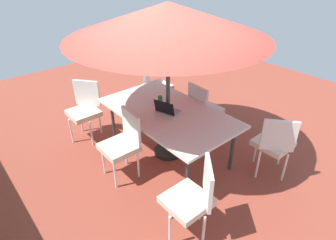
% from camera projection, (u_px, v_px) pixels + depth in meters
% --- Properties ---
extents(ground_plane, '(10.00, 10.00, 0.02)m').
position_uv_depth(ground_plane, '(168.00, 153.00, 4.60)').
color(ground_plane, brown).
extents(dining_table, '(2.09, 1.18, 0.76)m').
position_uv_depth(dining_table, '(168.00, 114.00, 4.23)').
color(dining_table, silver).
rests_on(dining_table, ground_plane).
extents(patio_umbrella, '(2.65, 2.65, 2.28)m').
position_uv_depth(patio_umbrella, '(168.00, 21.00, 3.55)').
color(patio_umbrella, '#4C4C4C').
rests_on(patio_umbrella, ground_plane).
extents(chair_north, '(0.47, 0.48, 0.98)m').
position_uv_depth(chair_north, '(123.00, 142.00, 3.89)').
color(chair_north, beige).
rests_on(chair_north, ground_plane).
extents(chair_northwest, '(0.58, 0.59, 0.98)m').
position_uv_depth(chair_northwest, '(193.00, 197.00, 3.02)').
color(chair_northwest, beige).
rests_on(chair_northwest, ground_plane).
extents(chair_northeast, '(0.58, 0.58, 0.98)m').
position_uv_depth(chair_northeast, '(85.00, 108.00, 4.74)').
color(chair_northeast, beige).
rests_on(chair_northeast, ground_plane).
extents(chair_southeast, '(0.59, 0.58, 0.98)m').
position_uv_depth(chair_southeast, '(155.00, 83.00, 5.62)').
color(chair_southeast, beige).
rests_on(chair_southeast, ground_plane).
extents(chair_south, '(0.46, 0.47, 0.98)m').
position_uv_depth(chair_south, '(203.00, 108.00, 4.74)').
color(chair_south, beige).
rests_on(chair_south, ground_plane).
extents(chair_southwest, '(0.58, 0.58, 0.98)m').
position_uv_depth(chair_southwest, '(274.00, 142.00, 3.89)').
color(chair_southwest, beige).
rests_on(chair_southwest, ground_plane).
extents(laptop, '(0.38, 0.33, 0.21)m').
position_uv_depth(laptop, '(167.00, 110.00, 4.15)').
color(laptop, gray).
rests_on(laptop, dining_table).
extents(cup, '(0.07, 0.07, 0.10)m').
position_uv_depth(cup, '(160.00, 99.00, 4.44)').
color(cup, '#286B33').
rests_on(cup, dining_table).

